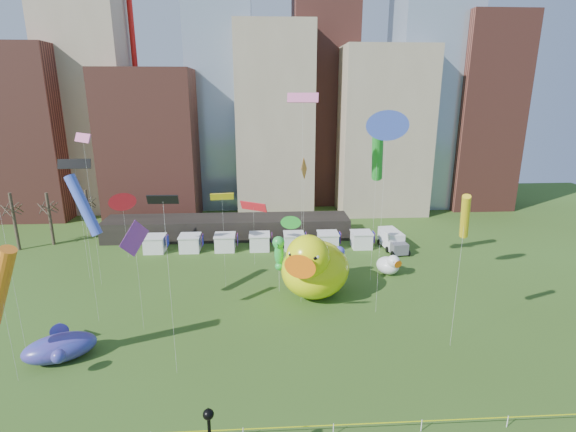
{
  "coord_description": "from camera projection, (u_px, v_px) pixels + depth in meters",
  "views": [
    {
      "loc": [
        1.53,
        -23.59,
        22.1
      ],
      "look_at": [
        3.67,
        11.63,
        12.0
      ],
      "focal_mm": 27.0,
      "sensor_mm": 36.0,
      "label": 1
    }
  ],
  "objects": [
    {
      "name": "kite_5",
      "position": [
        83.0,
        205.0,
        40.1
      ],
      "size": [
        3.54,
        2.32,
        14.93
      ],
      "color": "silver",
      "rests_on": "ground"
    },
    {
      "name": "kite_3",
      "position": [
        377.0,
        151.0,
        48.49
      ],
      "size": [
        2.52,
        4.42,
        19.4
      ],
      "color": "silver",
      "rests_on": "ground"
    },
    {
      "name": "kite_2",
      "position": [
        74.0,
        164.0,
        49.29
      ],
      "size": [
        3.66,
        0.66,
        14.82
      ],
      "color": "silver",
      "rests_on": "ground"
    },
    {
      "name": "box_truck",
      "position": [
        392.0,
        240.0,
        63.02
      ],
      "size": [
        3.02,
        6.47,
        2.66
      ],
      "rotation": [
        0.0,
        0.0,
        0.1
      ],
      "color": "white",
      "rests_on": "ground"
    },
    {
      "name": "kite_9",
      "position": [
        303.0,
        100.0,
        41.48
      ],
      "size": [
        3.02,
        1.03,
        22.07
      ],
      "color": "silver",
      "rests_on": "ground"
    },
    {
      "name": "skyline",
      "position": [
        265.0,
        96.0,
        81.46
      ],
      "size": [
        101.0,
        23.0,
        68.0
      ],
      "color": "brown",
      "rests_on": "ground"
    },
    {
      "name": "caution_tape",
      "position": [
        243.0,
        431.0,
        28.44
      ],
      "size": [
        50.0,
        0.06,
        0.9
      ],
      "color": "white",
      "rests_on": "ground"
    },
    {
      "name": "seahorse_green",
      "position": [
        279.0,
        250.0,
        48.46
      ],
      "size": [
        1.73,
        1.96,
        6.73
      ],
      "rotation": [
        0.0,
        0.0,
        -0.34
      ],
      "color": "silver",
      "rests_on": "ground"
    },
    {
      "name": "vendor_tents",
      "position": [
        260.0,
        242.0,
        62.93
      ],
      "size": [
        33.24,
        2.8,
        2.4
      ],
      "color": "white",
      "rests_on": "ground"
    },
    {
      "name": "kite_11",
      "position": [
        291.0,
        223.0,
        47.49
      ],
      "size": [
        1.51,
        0.39,
        9.12
      ],
      "color": "silver",
      "rests_on": "ground"
    },
    {
      "name": "kite_6",
      "position": [
        304.0,
        171.0,
        49.28
      ],
      "size": [
        0.93,
        2.44,
        15.05
      ],
      "color": "silver",
      "rests_on": "ground"
    },
    {
      "name": "kite_0",
      "position": [
        253.0,
        207.0,
        55.55
      ],
      "size": [
        3.5,
        2.45,
        8.58
      ],
      "color": "silver",
      "rests_on": "ground"
    },
    {
      "name": "small_duck",
      "position": [
        389.0,
        265.0,
        54.33
      ],
      "size": [
        3.66,
        3.98,
        2.77
      ],
      "rotation": [
        0.0,
        0.0,
        0.42
      ],
      "color": "white",
      "rests_on": "ground"
    },
    {
      "name": "kite_14",
      "position": [
        0.0,
        288.0,
        32.19
      ],
      "size": [
        4.21,
        2.36,
        11.55
      ],
      "color": "silver",
      "rests_on": "ground"
    },
    {
      "name": "big_duck",
      "position": [
        314.0,
        266.0,
        47.7
      ],
      "size": [
        10.4,
        11.32,
        7.88
      ],
      "rotation": [
        0.0,
        0.0,
        -0.42
      ],
      "color": "#E7F50C",
      "rests_on": "ground"
    },
    {
      "name": "pavilion",
      "position": [
        228.0,
        227.0,
        68.26
      ],
      "size": [
        38.0,
        6.0,
        3.2
      ],
      "primitive_type": "cube",
      "color": "black",
      "rests_on": "ground"
    },
    {
      "name": "kite_4",
      "position": [
        465.0,
        217.0,
        35.88
      ],
      "size": [
        1.83,
        2.47,
        14.25
      ],
      "color": "silver",
      "rests_on": "ground"
    },
    {
      "name": "kite_8",
      "position": [
        122.0,
        202.0,
        57.82
      ],
      "size": [
        2.3,
        1.34,
        9.23
      ],
      "color": "silver",
      "rests_on": "ground"
    },
    {
      "name": "kite_13",
      "position": [
        387.0,
        126.0,
        39.88
      ],
      "size": [
        2.79,
        0.53,
        20.56
      ],
      "color": "silver",
      "rests_on": "ground"
    },
    {
      "name": "kite_10",
      "position": [
        163.0,
        201.0,
        31.48
      ],
      "size": [
        2.28,
        0.43,
        14.96
      ],
      "color": "silver",
      "rests_on": "ground"
    },
    {
      "name": "seahorse_purple",
      "position": [
        339.0,
        259.0,
        49.01
      ],
      "size": [
        1.5,
        1.74,
        5.47
      ],
      "rotation": [
        0.0,
        0.0,
        -0.23
      ],
      "color": "silver",
      "rests_on": "ground"
    },
    {
      "name": "whale_inflatable",
      "position": [
        60.0,
        346.0,
        37.07
      ],
      "size": [
        6.66,
        7.3,
        2.6
      ],
      "rotation": [
        0.0,
        0.0,
        0.41
      ],
      "color": "#50338C",
      "rests_on": "ground"
    },
    {
      "name": "kite_1",
      "position": [
        83.0,
        139.0,
        47.07
      ],
      "size": [
        2.64,
        2.55,
        17.83
      ],
      "color": "silver",
      "rests_on": "ground"
    },
    {
      "name": "bare_trees",
      "position": [
        51.0,
        218.0,
        64.68
      ],
      "size": [
        8.44,
        6.44,
        8.5
      ],
      "color": "#382B21",
      "rests_on": "ground"
    },
    {
      "name": "kite_7",
      "position": [
        135.0,
        239.0,
        39.36
      ],
      "size": [
        1.97,
        2.84,
        11.03
      ],
      "color": "silver",
      "rests_on": "ground"
    },
    {
      "name": "kite_12",
      "position": [
        222.0,
        197.0,
        48.21
      ],
      "size": [
        2.61,
        0.71,
        11.33
      ],
      "color": "silver",
      "rests_on": "ground"
    }
  ]
}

